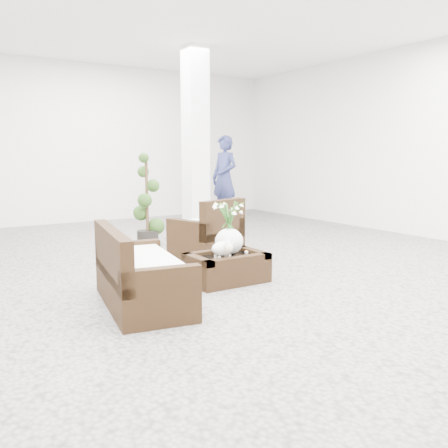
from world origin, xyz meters
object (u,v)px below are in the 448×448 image
coffee_table (227,269)px  loveseat (143,266)px  armchair (206,229)px  topiary (147,200)px

coffee_table → loveseat: size_ratio=0.60×
armchair → loveseat: bearing=27.2°
armchair → topiary: topiary is taller
coffee_table → loveseat: loveseat is taller
armchair → loveseat: armchair is taller
topiary → armchair: bearing=-78.9°
loveseat → topiary: 3.32m
coffee_table → armchair: size_ratio=1.02×
topiary → coffee_table: bearing=-93.5°
coffee_table → topiary: topiary is taller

